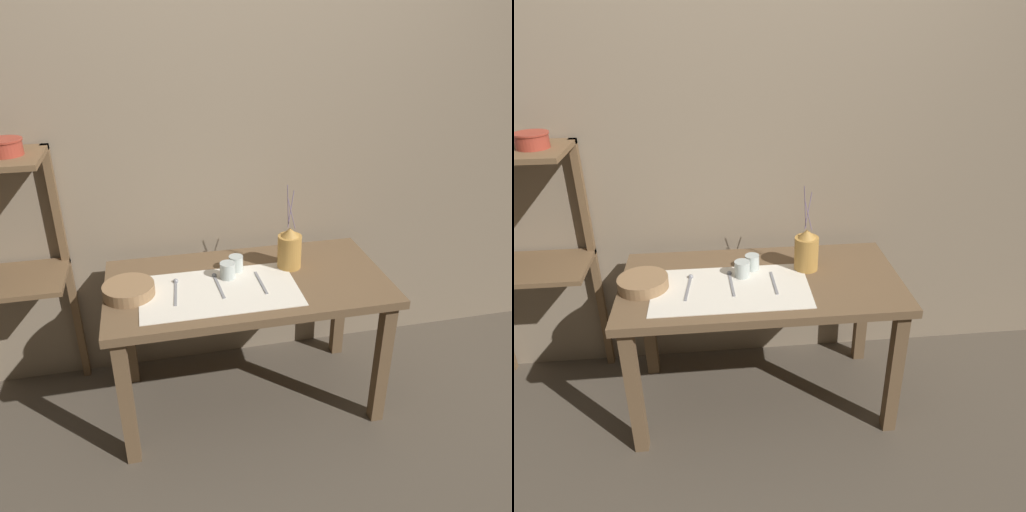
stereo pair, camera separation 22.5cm
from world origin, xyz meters
TOP-DOWN VIEW (x-y plane):
  - ground_plane at (0.00, 0.00)m, footprint 12.00×12.00m
  - stone_wall_back at (0.00, 0.44)m, footprint 7.00×0.06m
  - wooden_table at (0.00, 0.00)m, footprint 1.29×0.67m
  - linen_cloth at (-0.14, -0.07)m, footprint 0.70×0.41m
  - pitcher_with_flowers at (0.22, 0.08)m, footprint 0.11×0.11m
  - wooden_bowl at (-0.53, -0.02)m, footprint 0.22×0.22m
  - glass_tumbler_near at (-0.09, 0.04)m, footprint 0.07×0.07m
  - glass_tumbler_far at (-0.03, 0.10)m, footprint 0.07×0.07m
  - spoon_outer at (-0.33, 0.01)m, footprint 0.04×0.22m
  - spoon_inner at (-0.14, 0.02)m, footprint 0.03×0.22m
  - fork_outer at (0.05, -0.04)m, footprint 0.02×0.21m
  - metal_pot_small at (-0.96, 0.22)m, footprint 0.15×0.15m

SIDE VIEW (x-z plane):
  - ground_plane at x=0.00m, z-range 0.00..0.00m
  - wooden_table at x=0.00m, z-range 0.26..0.96m
  - linen_cloth at x=-0.14m, z-range 0.70..0.71m
  - fork_outer at x=0.05m, z-range 0.71..0.71m
  - spoon_outer at x=-0.33m, z-range 0.70..0.72m
  - spoon_inner at x=-0.14m, z-range 0.70..0.72m
  - wooden_bowl at x=-0.53m, z-range 0.70..0.76m
  - glass_tumbler_far at x=-0.03m, z-range 0.71..0.78m
  - glass_tumbler_near at x=-0.09m, z-range 0.71..0.78m
  - pitcher_with_flowers at x=0.22m, z-range 0.59..1.01m
  - stone_wall_back at x=0.00m, z-range 0.00..2.40m
  - metal_pot_small at x=-0.96m, z-range 1.29..1.36m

